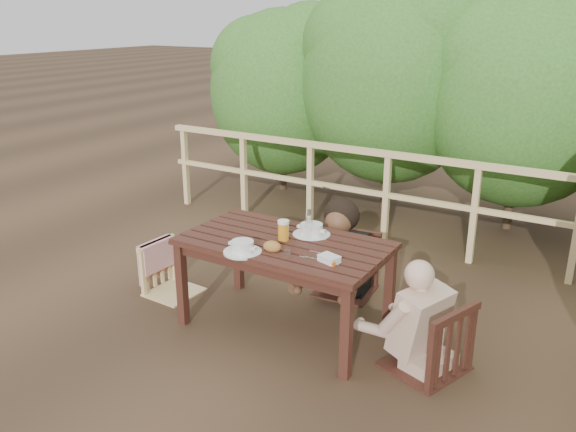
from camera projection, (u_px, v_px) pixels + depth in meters
The scene contains 16 objects.
ground at pixel (285, 326), 4.61m from camera, with size 60.00×60.00×0.00m, color #4D3723.
table at pixel (285, 285), 4.49m from camera, with size 1.53×0.86×0.71m, color #351A13.
chair_left at pixel (171, 248), 5.01m from camera, with size 0.42×0.42×0.85m, color #D9BA7B.
chair_far at pixel (347, 240), 5.02m from camera, with size 0.49×0.49×0.98m, color #351A13.
chair_right at pixel (429, 304), 3.91m from camera, with size 0.49×0.49×0.99m, color #351A13.
woman at pixel (348, 218), 4.97m from camera, with size 0.55×0.68×1.37m, color black, non-canonical shape.
diner_right at pixel (436, 286), 3.85m from camera, with size 0.51×0.62×1.26m, color tan, non-canonical shape.
railing at pixel (386, 199), 6.06m from camera, with size 5.60×0.10×1.01m, color #D9BA7B.
hedge_row at pixel (470, 54), 6.37m from camera, with size 6.60×1.60×3.80m, color #326222, non-canonical shape.
soup_near at pixel (242, 247), 4.17m from camera, with size 0.27×0.27×0.09m, color white.
soup_far at pixel (311, 230), 4.49m from camera, with size 0.29×0.29×0.10m, color silver.
bread_roll at pixel (272, 247), 4.19m from camera, with size 0.14×0.11×0.08m, color #B16C39.
beer_glass at pixel (283, 231), 4.36m from camera, with size 0.09×0.09×0.17m, color #C66F1B.
bottle at pixel (309, 224), 4.40m from camera, with size 0.06×0.06×0.24m, color silver.
tumbler at pixel (288, 254), 4.08m from camera, with size 0.06×0.06×0.07m, color silver.
butter_tub at pixel (329, 260), 4.00m from camera, with size 0.14×0.10×0.06m, color silver.
Camera 1 is at (2.14, -3.46, 2.33)m, focal length 36.63 mm.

